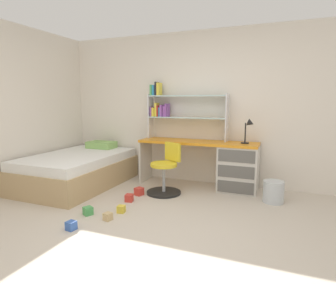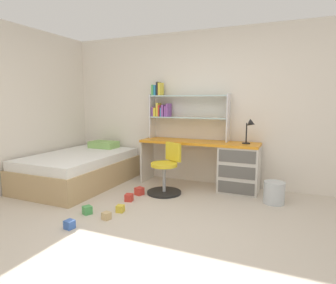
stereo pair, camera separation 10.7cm
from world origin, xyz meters
name	(u,v)px [view 1 (the left image)]	position (x,y,z in m)	size (l,w,h in m)	color
ground_plane	(144,243)	(0.00, 0.00, -0.01)	(6.10, 5.63, 0.02)	beige
room_shell	(105,109)	(-1.24, 1.22, 1.27)	(6.10, 5.63, 2.54)	silver
desk	(228,164)	(0.45, 2.04, 0.41)	(1.91, 0.50, 0.75)	orange
bookshelf_hutch	(175,107)	(-0.48, 2.18, 1.28)	(1.36, 0.22, 0.97)	silver
desk_lamp	(249,127)	(0.76, 2.03, 1.00)	(0.20, 0.16, 0.38)	black
swivel_chair	(165,174)	(-0.39, 1.51, 0.30)	(0.52, 0.52, 0.76)	black
bed_platform	(78,170)	(-1.91, 1.36, 0.26)	(1.25, 1.90, 0.64)	tan
waste_bin	(273,192)	(1.15, 1.69, 0.15)	(0.28, 0.28, 0.30)	silver
toy_block_blue_0	(71,226)	(-0.86, -0.05, 0.05)	(0.09, 0.09, 0.09)	#3860B7
toy_block_yellow_1	(121,209)	(-0.61, 0.58, 0.05)	(0.09, 0.09, 0.09)	gold
toy_block_natural_2	(108,217)	(-0.63, 0.32, 0.04)	(0.09, 0.09, 0.09)	tan
toy_block_green_3	(88,211)	(-0.95, 0.36, 0.05)	(0.10, 0.10, 0.10)	#479E51
toy_block_red_4	(139,191)	(-0.72, 1.27, 0.06)	(0.11, 0.11, 0.11)	red
toy_block_red_5	(129,198)	(-0.72, 0.97, 0.05)	(0.10, 0.10, 0.10)	red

